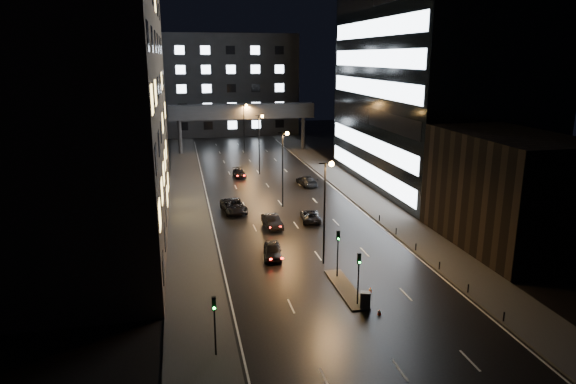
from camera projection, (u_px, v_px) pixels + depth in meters
The scene contains 26 objects.
ground at pixel (268, 185), 80.37m from camera, with size 160.00×160.00×0.00m, color black.
sidewalk_left at pixel (187, 198), 73.11m from camera, with size 5.00×110.00×0.15m, color #383533.
sidewalk_right at pixel (354, 189), 78.15m from camera, with size 5.00×110.00×0.15m, color #383533.
building_left at pixel (86, 52), 55.58m from camera, with size 15.00×48.00×40.00m, color #2D2319.
building_right_low at pixel (506, 191), 53.57m from camera, with size 10.00×18.00×12.00m, color black.
building_right_glass at pixel (437, 36), 75.86m from camera, with size 20.00×36.00×45.00m, color black.
building_far at pixel (229, 85), 131.99m from camera, with size 34.00×14.00×25.00m, color #333335.
skybridge at pixel (242, 112), 106.59m from camera, with size 30.00×3.00×10.00m.
median_island at pixel (346, 289), 44.50m from camera, with size 1.60×8.00×0.15m, color #383533.
traffic_signal_near at pixel (338, 246), 46.08m from camera, with size 0.28×0.34×4.40m.
traffic_signal_far at pixel (359, 270), 40.88m from camera, with size 0.28×0.34×4.40m.
traffic_signal_corner at pixel (214, 317), 33.81m from camera, with size 0.28×0.34×4.40m.
bollard_row at pixel (427, 257), 50.65m from camera, with size 0.12×25.12×0.90m.
streetlight_near at pixel (326, 199), 48.49m from camera, with size 1.45×0.50×10.15m.
streetlight_mid_a at pixel (284, 159), 67.40m from camera, with size 1.45×0.50×10.15m.
streetlight_mid_b at pixel (260, 137), 86.30m from camera, with size 1.45×0.50×10.15m.
streetlight_far at pixel (245, 122), 105.20m from camera, with size 1.45×0.50×10.15m.
car_away_a at pixel (272, 251), 51.36m from camera, with size 1.78×4.42×1.51m, color black.
car_away_b at pixel (272, 221), 60.49m from camera, with size 1.58×4.53×1.49m, color black.
car_away_c at pixel (234, 206), 66.35m from camera, with size 2.73×5.93×1.65m, color black.
car_away_d at pixel (239, 173), 85.72m from camera, with size 1.86×4.57×1.33m, color black.
car_toward_a at pixel (310, 216), 62.97m from camera, with size 2.17×4.71×1.31m, color black.
car_toward_b at pixel (307, 181), 80.17m from camera, with size 2.16×5.30×1.54m, color black.
utility_cabinet at pixel (365, 300), 40.89m from camera, with size 0.80×0.57×1.32m, color #48484A.
cone_a at pixel (379, 312), 40.17m from camera, with size 0.32×0.32×0.44m, color #FF3F0D.
cone_b at pixel (370, 289), 44.02m from camera, with size 0.32×0.32×0.45m, color #FF3F0D.
Camera 1 is at (-13.13, -36.90, 19.62)m, focal length 32.00 mm.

